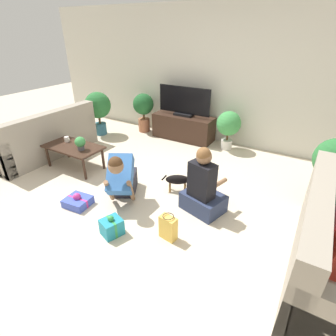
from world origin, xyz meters
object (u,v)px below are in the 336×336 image
(mug, at_px, (67,139))
(coffee_table, at_px, (74,148))
(tabletop_plant, at_px, (80,143))
(potted_plant_corner_left, at_px, (98,107))
(tv_console, at_px, (183,127))
(dog, at_px, (181,180))
(potted_plant_back_right, at_px, (229,125))
(gift_bag_a, at_px, (168,228))
(sofa_left, at_px, (44,139))
(potted_plant_back_left, at_px, (143,108))
(tv, at_px, (184,103))
(potted_plant_corner_right, at_px, (335,163))
(gift_box_b, at_px, (78,201))
(gift_box_a, at_px, (112,227))
(person_kneeling, at_px, (122,177))
(person_sitting, at_px, (203,189))

(mug, bearing_deg, coffee_table, -18.96)
(tabletop_plant, bearing_deg, potted_plant_corner_left, 124.75)
(tv_console, xyz_separation_m, dog, (0.95, -1.88, -0.07))
(potted_plant_back_right, bearing_deg, mug, -137.49)
(potted_plant_corner_left, bearing_deg, gift_bag_a, -34.74)
(sofa_left, distance_m, tv_console, 2.79)
(coffee_table, xyz_separation_m, potted_plant_corner_left, (-0.78, 1.43, 0.26))
(dog, bearing_deg, tabletop_plant, 71.00)
(potted_plant_back_left, height_order, dog, potted_plant_back_left)
(tv, distance_m, potted_plant_corner_right, 2.99)
(tv_console, distance_m, tv, 0.52)
(gift_box_b, height_order, gift_bag_a, gift_bag_a)
(gift_box_a, relative_size, mug, 2.39)
(potted_plant_corner_right, xyz_separation_m, dog, (-1.85, -0.83, -0.39))
(potted_plant_corner_left, distance_m, dog, 2.96)
(tv_console, xyz_separation_m, potted_plant_corner_left, (-1.74, -0.72, 0.36))
(tv_console, height_order, person_kneeling, person_kneeling)
(potted_plant_back_right, bearing_deg, gift_box_a, -95.67)
(tv_console, bearing_deg, potted_plant_corner_left, -157.58)
(tv_console, bearing_deg, mug, -120.05)
(dog, bearing_deg, coffee_table, 68.58)
(tv_console, xyz_separation_m, person_sitting, (1.42, -2.15, 0.07))
(potted_plant_back_left, relative_size, gift_box_a, 3.03)
(coffee_table, bearing_deg, tv, 65.89)
(person_sitting, bearing_deg, gift_box_a, 68.89)
(tv_console, relative_size, dog, 2.83)
(gift_bag_a, bearing_deg, tabletop_plant, 162.42)
(potted_plant_back_left, height_order, potted_plant_corner_right, potted_plant_corner_right)
(person_kneeling, xyz_separation_m, gift_box_b, (-0.44, -0.45, -0.29))
(tv_console, distance_m, potted_plant_back_right, 1.03)
(potted_plant_corner_left, relative_size, mug, 7.88)
(coffee_table, xyz_separation_m, potted_plant_corner_right, (3.76, 1.10, 0.23))
(person_kneeling, bearing_deg, mug, 135.97)
(person_kneeling, xyz_separation_m, dog, (0.60, 0.59, -0.16))
(tv, bearing_deg, potted_plant_back_left, -177.15)
(dog, height_order, tabletop_plant, tabletop_plant)
(person_kneeling, relative_size, gift_box_a, 2.89)
(tv_console, distance_m, dog, 2.11)
(coffee_table, bearing_deg, potted_plant_back_right, 46.87)
(potted_plant_back_left, relative_size, mug, 7.25)
(potted_plant_back_right, height_order, mug, potted_plant_back_right)
(potted_plant_corner_right, bearing_deg, person_sitting, -141.37)
(tabletop_plant, bearing_deg, coffee_table, 170.68)
(tv, height_order, dog, tv)
(person_sitting, height_order, tabletop_plant, person_sitting)
(person_sitting, bearing_deg, person_kneeling, 32.14)
(gift_box_a, height_order, gift_box_b, gift_box_a)
(person_sitting, xyz_separation_m, gift_box_b, (-1.50, -0.77, -0.27))
(mug, distance_m, tabletop_plant, 0.49)
(gift_box_b, distance_m, gift_bag_a, 1.39)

